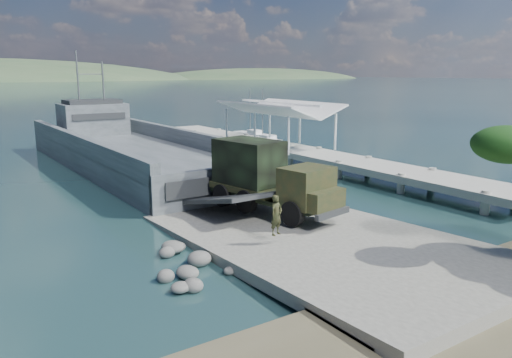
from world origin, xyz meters
name	(u,v)px	position (x,y,z in m)	size (l,w,h in m)	color
ground	(306,242)	(0.00, 0.00, 0.00)	(1400.00, 1400.00, 0.00)	#193B3D
boat_ramp	(320,242)	(0.00, -1.00, 0.25)	(10.00, 18.00, 0.50)	slate
shoreline_rocks	(183,266)	(-6.20, 0.50, 0.00)	(3.20, 5.60, 0.90)	#5A5957
pier	(286,143)	(13.00, 18.77, 1.60)	(6.40, 44.00, 6.10)	#AAABA0
landing_craft	(132,157)	(-0.07, 22.99, 0.88)	(9.54, 36.54, 10.82)	#424A4E
military_truck	(267,177)	(0.59, 4.07, 2.36)	(3.89, 8.38, 3.74)	black
soldier	(276,224)	(-2.15, -0.54, 1.40)	(0.66, 0.43, 1.80)	#22311B
sailboat_near	(263,141)	(17.27, 28.59, 0.34)	(1.87, 5.29, 6.34)	white
sailboat_far	(251,135)	(18.93, 33.67, 0.34)	(1.93, 5.27, 6.29)	white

